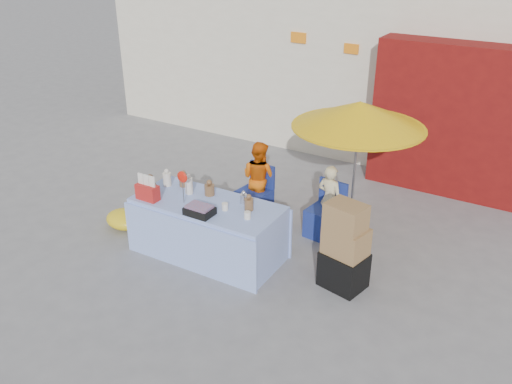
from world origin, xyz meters
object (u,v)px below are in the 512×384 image
Objects in this scene: chair_right at (325,220)px; chair_left at (255,201)px; box_stack at (345,249)px; vendor_beige at (329,200)px; umbrella at (359,115)px; market_table at (208,228)px; vendor_orange at (259,178)px.

chair_left is at bearing -173.27° from chair_right.
chair_right is at bearing 125.34° from box_stack.
chair_left and chair_right have the same top height.
vendor_beige is at bearing 12.87° from chair_left.
umbrella reaches higher than vendor_beige.
chair_right is 1.69m from umbrella.
umbrella is (1.55, 0.28, 1.64)m from chair_left.
umbrella reaches higher than market_table.
vendor_beige is (1.25, 0.00, -0.06)m from vendor_orange.
market_table reaches higher than vendor_orange.
market_table is 1.97× the size of vendor_beige.
chair_left is 2.30m from box_stack.
market_table is 2.56× the size of chair_left.
vendor_beige is at bearing 122.28° from box_stack.
box_stack is (0.76, -1.07, 0.30)m from chair_right.
box_stack reaches higher than chair_left.
chair_left is 0.69× the size of vendor_orange.
market_table is at bearing 98.67° from vendor_orange.
box_stack is at bearing -71.21° from umbrella.
market_table is 1.80× the size of box_stack.
vendor_orange is 1.02× the size of box_stack.
market_table is 2.56× the size of chair_right.
vendor_beige is (-0.00, 0.13, 0.30)m from chair_right.
vendor_beige is (1.25, 0.13, 0.30)m from chair_left.
market_table reaches higher than chair_left.
market_table is at bearing -132.54° from umbrella.
vendor_beige reaches higher than chair_left.
vendor_orange is at bearing 97.52° from chair_left.
vendor_orange is at bearing -179.40° from chair_right.
chair_left is 0.77× the size of vendor_beige.
market_table is at bearing 57.78° from vendor_beige.
vendor_beige is 0.53× the size of umbrella.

